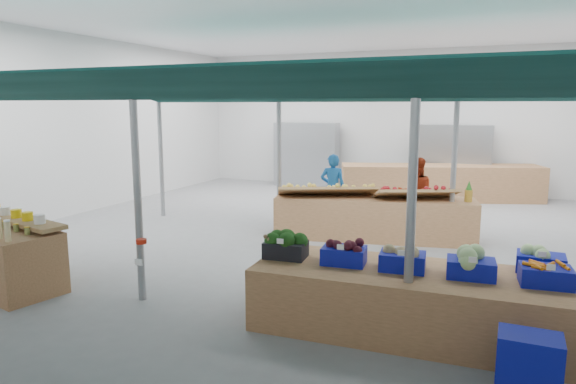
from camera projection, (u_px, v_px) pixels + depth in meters
name	position (u px, v px, depth m)	size (l,w,h in m)	color
floor	(315.00, 237.00, 10.12)	(13.00, 13.00, 0.00)	slate
hall	(339.00, 102.00, 10.98)	(13.00, 13.00, 13.00)	silver
pole_grid	(323.00, 155.00, 7.94)	(10.00, 4.60, 3.00)	gray
awnings	(324.00, 91.00, 7.78)	(9.50, 7.08, 0.30)	#0A2B28
back_shelving_left	(306.00, 155.00, 16.36)	(2.00, 0.50, 2.00)	#B23F33
back_shelving_right	(453.00, 161.00, 14.62)	(2.00, 0.50, 2.00)	#B23F33
bottle_shelf	(6.00, 255.00, 7.29)	(2.07, 1.51, 1.13)	brown
veg_counter	(420.00, 303.00, 5.78)	(3.75, 1.25, 0.73)	brown
fruit_counter	(374.00, 218.00, 9.93)	(3.79, 0.90, 0.81)	brown
far_counter	(440.00, 183.00, 14.02)	(5.33, 1.07, 0.96)	brown
crate_stack	(528.00, 369.00, 4.43)	(0.52, 0.36, 0.63)	#0D1391
vendor_left	(333.00, 188.00, 11.34)	(0.55, 0.36, 1.51)	#175598
vendor_right	(415.00, 194.00, 10.64)	(0.74, 0.57, 1.51)	maroon
crate_broccoli	(286.00, 245.00, 6.24)	(0.53, 0.43, 0.35)	black
crate_beets	(344.00, 253.00, 6.00)	(0.53, 0.43, 0.29)	#0D1391
crate_celeriac	(403.00, 258.00, 5.77)	(0.53, 0.43, 0.31)	#0D1391
crate_cabbage	(471.00, 263.00, 5.52)	(0.53, 0.43, 0.35)	#0D1391
crate_carrots	(546.00, 275.00, 5.28)	(0.53, 0.43, 0.29)	#0D1391
sparrow	(269.00, 239.00, 6.17)	(0.12, 0.09, 0.11)	brown
pole_ribbon	(141.00, 243.00, 5.59)	(0.12, 0.12, 0.28)	red
apple_heap_yellow	(327.00, 188.00, 9.92)	(2.02, 1.41, 0.27)	#997247
apple_heap_red	(416.00, 191.00, 9.61)	(1.66, 1.25, 0.27)	#997247
pineapple	(469.00, 192.00, 9.43)	(0.14, 0.14, 0.39)	#8C6019
crate_extra	(541.00, 259.00, 5.71)	(0.51, 0.41, 0.32)	#0D1391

